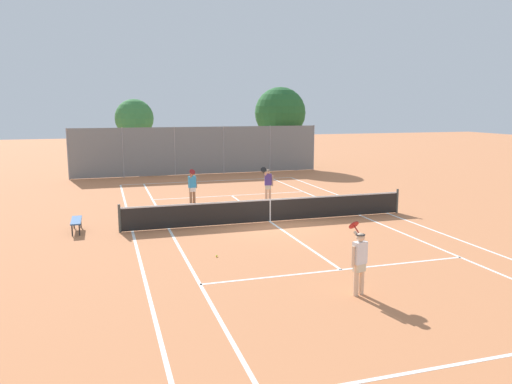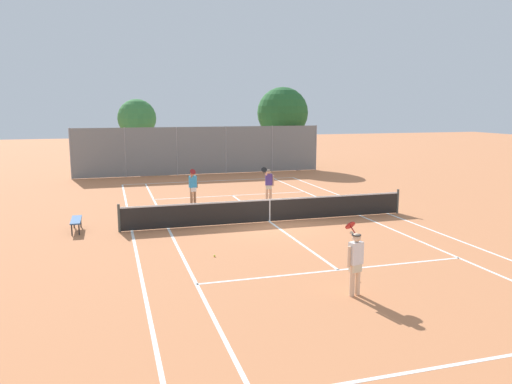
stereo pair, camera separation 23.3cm
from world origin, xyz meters
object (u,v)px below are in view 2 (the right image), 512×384
Objects in this scene: loose_tennis_ball_2 at (214,256)px; player_near_side at (355,259)px; tennis_net at (270,210)px; loose_tennis_ball_1 at (316,197)px; courtside_bench at (76,221)px; tree_behind_left at (137,120)px; tree_behind_right at (282,114)px; player_far_left at (193,185)px; loose_tennis_ball_0 at (359,281)px; player_far_right at (269,183)px.

player_near_side is at bearing -57.06° from loose_tennis_ball_2.
tennis_net reaches higher than loose_tennis_ball_1.
courtside_bench is (-7.51, 0.58, -0.10)m from tennis_net.
tennis_net is at bearing -131.64° from loose_tennis_ball_1.
courtside_bench is at bearing -100.54° from tree_behind_left.
tree_behind_left reaches higher than loose_tennis_ball_2.
tree_behind_right reaches higher than courtside_bench.
loose_tennis_ball_1 is at bearing -101.57° from tree_behind_right.
tennis_net is 5.21m from player_far_left.
loose_tennis_ball_0 is at bearing -89.22° from tennis_net.
player_far_left reaches higher than loose_tennis_ball_1.
player_near_side is at bearing -93.26° from tennis_net.
player_near_side is at bearing -124.44° from loose_tennis_ball_0.
player_far_right is (1.33, 4.24, 0.42)m from tennis_net.
courtside_bench is at bearing -141.76° from player_far_left.
tree_behind_right reaches higher than loose_tennis_ball_1.
player_far_left is at bearing -82.92° from tree_behind_left.
player_far_left is 0.29× the size of tree_behind_right.
tennis_net is 19.02m from tree_behind_right.
player_far_right is 1.18× the size of courtside_bench.
player_near_side is 27.38m from tree_behind_left.
player_far_right is (3.71, -0.37, 0.00)m from player_far_left.
tree_behind_right is at bearing 78.43° from loose_tennis_ball_1.
courtside_bench reaches higher than loose_tennis_ball_0.
courtside_bench is at bearing -130.05° from tree_behind_right.
loose_tennis_ball_0 is 0.01× the size of tree_behind_left.
tree_behind_right reaches higher than player_far_left.
player_near_side is 26.88× the size of loose_tennis_ball_1.
loose_tennis_ball_1 is 11.24m from loose_tennis_ball_2.
tree_behind_left is 10.88m from tree_behind_right.
player_near_side is at bearing -81.56° from player_far_left.
player_far_right is at bearing 72.61° from tennis_net.
tennis_net is 7.46m from loose_tennis_ball_0.
tree_behind_left is at bearing 79.46° from courtside_bench.
player_far_left is (-2.39, 4.61, 0.42)m from tennis_net.
loose_tennis_ball_2 is at bearing -127.55° from tennis_net.
loose_tennis_ball_2 is 0.01× the size of tree_behind_left.
tree_behind_left is (-4.24, 26.15, 3.69)m from loose_tennis_ball_0.
loose_tennis_ball_1 is at bearing 5.95° from player_far_right.
tree_behind_right reaches higher than player_near_side.
loose_tennis_ball_1 is 1.00× the size of loose_tennis_ball_2.
loose_tennis_ball_1 is (2.69, 0.28, -0.89)m from player_far_right.
player_near_side is 1.00× the size of player_far_left.
player_far_left is 1.00× the size of player_far_right.
loose_tennis_ball_0 is 0.01× the size of tree_behind_right.
player_far_left is 16.02m from tree_behind_right.
tennis_net is at bearing 90.78° from loose_tennis_ball_0.
loose_tennis_ball_0 is at bearing -45.47° from loose_tennis_ball_2.
loose_tennis_ball_0 is 12.59m from loose_tennis_ball_1.
courtside_bench is (-4.34, 4.70, 0.38)m from loose_tennis_ball_2.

